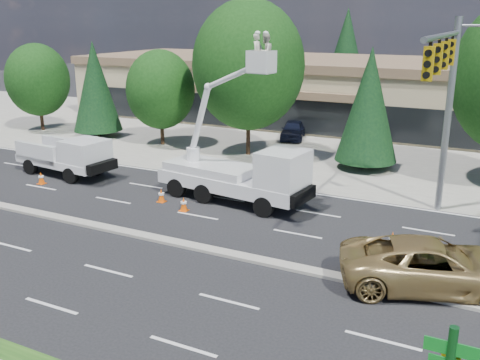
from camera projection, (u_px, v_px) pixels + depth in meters
The scene contains 21 objects.
ground at pixel (158, 240), 22.36m from camera, with size 140.00×140.00×0.00m, color black.
concrete_apron at pixel (314, 144), 39.51m from camera, with size 140.00×22.00×0.01m, color gray.
road_median at pixel (158, 239), 22.34m from camera, with size 120.00×0.55×0.12m, color gray.
strip_mall at pixel (352, 90), 47.25m from camera, with size 50.40×15.40×5.50m.
tree_front_a at pixel (38, 80), 43.39m from camera, with size 5.09×5.09×7.06m.
tree_front_b at pixel (95, 86), 40.90m from camera, with size 3.72×3.72×7.33m.
tree_front_c at pixel (160, 90), 38.32m from camera, with size 4.94×4.94×6.86m.
tree_front_d at pixel (248, 65), 34.77m from camera, with size 7.36×7.36×10.21m.
tree_front_e at pixel (369, 105), 31.95m from camera, with size 3.74×3.74×7.38m.
tree_back_a at pixel (233, 46), 64.39m from camera, with size 5.38×5.38×10.61m.
tree_back_b at pixel (346, 52), 58.52m from camera, with size 5.11×5.11×10.08m.
signal_mast at pixel (447, 89), 22.38m from camera, with size 2.76×10.16×9.00m.
utility_pickup at pixel (69, 160), 31.28m from camera, with size 6.25×2.88×2.32m.
bucket_truck at pixel (242, 169), 26.38m from camera, with size 8.08×3.36×8.36m.
traffic_cone_a at pixel (41, 178), 29.91m from camera, with size 0.40×0.40×0.70m.
traffic_cone_b at pixel (161, 195), 26.95m from camera, with size 0.40×0.40×0.70m.
traffic_cone_c at pixel (184, 204), 25.68m from camera, with size 0.40×0.40×0.70m.
traffic_cone_d at pixel (392, 240), 21.54m from camera, with size 0.40×0.40×0.70m.
minivan at pixel (432, 265), 18.13m from camera, with size 2.85×6.19×1.72m, color tan.
parked_car_west at pixel (293, 130), 41.04m from camera, with size 1.67×4.14×1.41m, color black.
parked_car_east at pixel (361, 139), 37.36m from camera, with size 1.69×4.84×1.59m, color black.
Camera 1 is at (12.26, -17.00, 8.87)m, focal length 40.00 mm.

